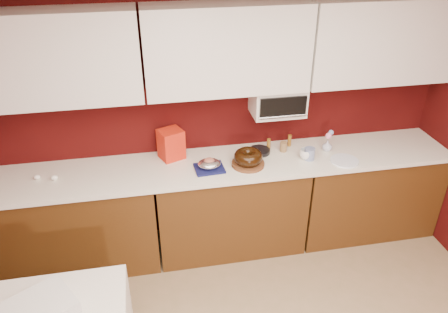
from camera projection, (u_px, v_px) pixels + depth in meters
The scene contains 31 objects.
ceiling at pixel (359, 27), 1.34m from camera, with size 4.00×4.50×0.02m, color white.
wall_back at pixel (223, 111), 3.88m from camera, with size 4.00×0.02×2.50m, color #3E0908.
base_cabinet_left at pixel (80, 223), 3.80m from camera, with size 1.31×0.58×0.86m, color #4D2C0F.
base_cabinet_center at pixel (230, 206), 4.02m from camera, with size 1.31×0.58×0.86m, color #4D2C0F.
base_cabinet_right at pixel (364, 191), 4.23m from camera, with size 1.31×0.58×0.86m, color #4D2C0F.
countertop at pixel (230, 164), 3.79m from camera, with size 4.00×0.62×0.04m, color white.
upper_cabinet_left at pixel (50, 59), 3.22m from camera, with size 1.31×0.33×0.70m, color white.
upper_cabinet_center at pixel (227, 49), 3.44m from camera, with size 1.31×0.33×0.70m, color white.
upper_cabinet_right at pixel (383, 41), 3.65m from camera, with size 1.31×0.33×0.70m, color white.
toaster_oven at pixel (278, 100), 3.76m from camera, with size 0.45×0.30×0.25m, color white.
toaster_oven_door at pixel (283, 108), 3.63m from camera, with size 0.40×0.02×0.18m, color black.
toaster_oven_handle at pixel (283, 116), 3.65m from camera, with size 0.02×0.02×0.42m, color silver.
cake_base at pixel (248, 164), 3.73m from camera, with size 0.28×0.28×0.03m, color brown.
bundt_cake at pixel (248, 157), 3.70m from camera, with size 0.25×0.25×0.10m, color black.
navy_towel at pixel (209, 168), 3.68m from camera, with size 0.24×0.21×0.02m, color #131649.
foil_ham_nest at pixel (209, 164), 3.65m from camera, with size 0.19×0.16×0.07m, color white.
roasted_ham at pixel (209, 161), 3.64m from camera, with size 0.09×0.08×0.06m, color #AF6350.
pandoro_box at pixel (171, 144), 3.79m from camera, with size 0.19×0.18×0.27m, color #B70C12.
dark_pan at pixel (259, 151), 3.92m from camera, with size 0.19×0.19×0.03m, color black.
coffee_mug at pixel (306, 153), 3.81m from camera, with size 0.10×0.10×0.11m, color white.
blue_jar at pixel (310, 154), 3.80m from camera, with size 0.09×0.09×0.11m, color navy.
flower_vase at pixel (327, 145), 3.94m from camera, with size 0.07×0.07×0.11m, color silver.
flower_pink at pixel (329, 136), 3.89m from camera, with size 0.06×0.06×0.06m, color pink.
flower_blue at pixel (331, 132), 3.91m from camera, with size 0.05×0.05×0.05m, color #879DD9.
china_plate at pixel (344, 161), 3.79m from camera, with size 0.24×0.24×0.01m, color white.
amber_bottle at pixel (269, 144), 3.97m from camera, with size 0.03×0.03×0.10m, color brown.
paper_cup at pixel (283, 147), 3.93m from camera, with size 0.06×0.06×0.09m, color brown.
egg_left at pixel (54, 178), 3.52m from camera, with size 0.06×0.04×0.04m, color white.
egg_right at pixel (37, 177), 3.53m from camera, with size 0.05×0.04×0.04m, color white.
newspaper_stack at pixel (40, 312), 2.49m from camera, with size 0.37×0.30×0.13m, color silver.
amber_bottle_tall at pixel (290, 140), 4.01m from camera, with size 0.03×0.03×0.11m, color brown.
Camera 1 is at (-0.66, -1.26, 2.82)m, focal length 35.00 mm.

